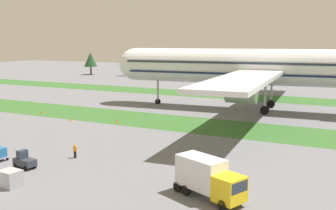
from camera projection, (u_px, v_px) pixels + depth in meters
name	position (u px, v px, depth m)	size (l,w,h in m)	color
grass_strip_near	(163.00, 121.00, 69.40)	(320.00, 12.56, 0.01)	#336028
grass_strip_far	(230.00, 96.00, 102.04)	(320.00, 12.56, 0.01)	#336028
airliner	(256.00, 67.00, 79.30)	(61.98, 76.67, 24.70)	white
baggage_tug	(24.00, 161.00, 43.60)	(2.73, 1.60, 1.97)	#2D333D
catering_truck	(208.00, 177.00, 34.92)	(7.31, 4.78, 3.58)	yellow
ground_crew_marshaller	(75.00, 150.00, 47.32)	(0.55, 0.36, 1.74)	black
uld_container_3	(10.00, 178.00, 37.90)	(2.00, 1.60, 1.64)	#A3A3A8
taxiway_marker_0	(117.00, 121.00, 67.88)	(0.44, 0.44, 0.59)	orange
taxiway_marker_1	(42.00, 112.00, 77.08)	(0.44, 0.44, 0.62)	orange
taxiway_marker_2	(71.00, 120.00, 69.69)	(0.44, 0.44, 0.48)	orange
distant_tree_line	(272.00, 63.00, 134.19)	(155.36, 9.65, 11.86)	#4C3823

